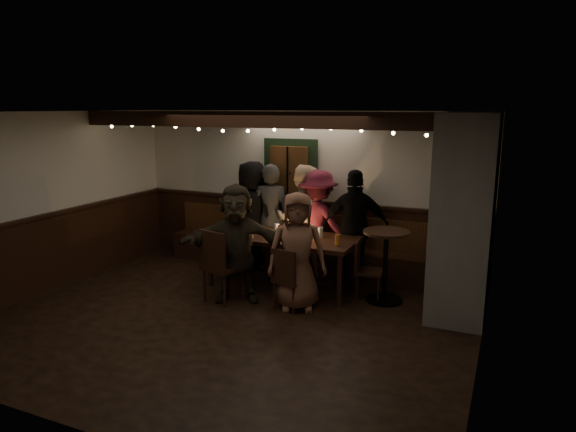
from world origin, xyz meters
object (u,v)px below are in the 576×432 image
at_px(chair_near_left, 218,262).
at_px(person_a, 252,214).
at_px(person_c, 303,220).
at_px(chair_near_right, 287,276).
at_px(person_g, 297,251).
at_px(person_e, 355,227).
at_px(chair_end, 364,265).
at_px(person_b, 271,217).
at_px(dining_table, 282,240).
at_px(person_d, 318,224).
at_px(person_f, 237,243).
at_px(high_top, 386,257).

xyz_separation_m(chair_near_left, person_a, (-0.34, 1.67, 0.31)).
height_order(chair_near_left, person_a, person_a).
xyz_separation_m(person_a, person_c, (0.94, -0.07, -0.01)).
height_order(chair_near_left, chair_near_right, chair_near_left).
relative_size(person_a, person_g, 1.13).
bearing_deg(person_e, chair_end, 98.21).
xyz_separation_m(chair_end, person_g, (-0.70, -0.77, 0.33)).
distance_m(person_b, person_c, 0.59).
bearing_deg(chair_near_right, person_a, 130.60).
distance_m(chair_end, person_c, 1.39).
height_order(dining_table, person_d, person_d).
xyz_separation_m(dining_table, person_a, (-0.89, 0.74, 0.17)).
distance_m(person_d, person_e, 0.62).
xyz_separation_m(chair_near_left, person_f, (0.20, 0.17, 0.24)).
relative_size(high_top, person_b, 0.57).
xyz_separation_m(high_top, person_e, (-0.62, 0.59, 0.24)).
height_order(person_b, person_c, person_c).
distance_m(person_c, person_g, 1.46).
bearing_deg(person_g, dining_table, 102.54).
bearing_deg(person_d, person_g, 111.08).
relative_size(chair_near_right, person_f, 0.51).
bearing_deg(chair_near_right, person_d, 94.74).
relative_size(person_c, person_d, 1.04).
bearing_deg(person_d, chair_near_right, 106.60).
bearing_deg(chair_near_right, person_b, 122.55).
height_order(person_c, person_d, person_c).
height_order(person_b, person_f, person_b).
height_order(chair_near_right, person_c, person_c).
xyz_separation_m(chair_end, person_a, (-2.12, 0.66, 0.43)).
relative_size(person_b, person_c, 0.99).
relative_size(dining_table, person_g, 1.40).
relative_size(chair_near_left, person_d, 0.60).
distance_m(dining_table, person_f, 0.84).
bearing_deg(chair_near_right, person_c, 104.57).
bearing_deg(person_f, person_a, 86.41).
relative_size(person_a, person_f, 1.09).
bearing_deg(person_d, person_b, 7.60).
distance_m(person_d, person_g, 1.38).
xyz_separation_m(person_a, person_b, (0.34, -0.01, -0.01)).
bearing_deg(person_e, person_f, 27.82).
distance_m(chair_near_right, person_c, 1.58).
height_order(high_top, person_g, person_g).
bearing_deg(dining_table, high_top, 1.64).
bearing_deg(dining_table, person_d, 64.98).
height_order(dining_table, high_top, high_top).
bearing_deg(person_d, person_f, 77.24).
xyz_separation_m(high_top, person_b, (-2.09, 0.68, 0.24)).
xyz_separation_m(chair_near_right, person_f, (-0.78, 0.03, 0.35)).
relative_size(chair_near_right, person_a, 0.47).
distance_m(person_e, person_f, 1.89).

